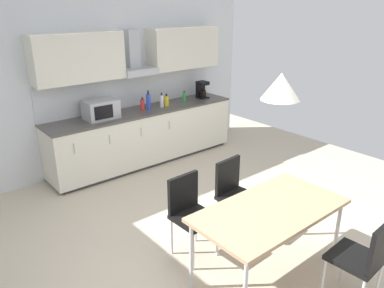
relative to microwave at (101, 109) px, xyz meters
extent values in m
cube|color=beige|center=(-0.18, -2.65, -1.04)|extent=(8.08, 8.93, 0.02)
cube|color=silver|center=(-0.18, 0.37, 0.25)|extent=(6.47, 0.10, 2.56)
cube|color=#333333|center=(0.74, 0.00, -1.01)|extent=(3.08, 0.59, 0.05)
cube|color=silver|center=(0.74, 0.00, -0.58)|extent=(3.21, 0.64, 0.81)
cube|color=#4C4742|center=(0.74, 0.00, -0.15)|extent=(3.23, 0.66, 0.03)
cube|color=silver|center=(-0.60, -0.33, -0.37)|extent=(0.01, 0.01, 0.14)
cube|color=silver|center=(-0.06, -0.33, -0.37)|extent=(0.01, 0.01, 0.14)
cube|color=silver|center=(0.47, -0.33, -0.37)|extent=(0.01, 0.01, 0.14)
cube|color=silver|center=(1.01, -0.33, -0.37)|extent=(0.01, 0.01, 0.14)
cube|color=silver|center=(0.74, 0.31, 0.12)|extent=(3.21, 0.02, 0.51)
cube|color=silver|center=(-0.20, 0.15, 0.75)|extent=(1.32, 0.34, 0.68)
cube|color=silver|center=(1.69, 0.15, 0.75)|extent=(1.32, 0.34, 0.68)
cube|color=#B7BABF|center=(0.74, 0.13, 0.46)|extent=(0.57, 0.40, 0.10)
cube|color=#B7BABF|center=(0.74, 0.24, 0.78)|extent=(0.20, 0.16, 0.63)
cube|color=#ADADB2|center=(0.00, 0.00, 0.00)|extent=(0.48, 0.34, 0.28)
cube|color=black|center=(-0.04, -0.17, 0.00)|extent=(0.29, 0.01, 0.20)
cube|color=black|center=(2.00, 0.00, -0.13)|extent=(0.18, 0.18, 0.02)
cylinder|color=black|center=(2.00, -0.01, -0.06)|extent=(0.12, 0.12, 0.12)
cube|color=black|center=(2.00, 0.06, 0.01)|extent=(0.16, 0.08, 0.30)
cube|color=black|center=(2.00, -0.01, 0.13)|extent=(0.18, 0.16, 0.06)
cylinder|color=blue|center=(0.82, -0.02, -0.01)|extent=(0.07, 0.07, 0.25)
cylinder|color=black|center=(0.82, -0.02, 0.14)|extent=(0.03, 0.03, 0.05)
cylinder|color=green|center=(1.59, 0.02, -0.06)|extent=(0.06, 0.06, 0.15)
cylinder|color=black|center=(1.59, 0.02, 0.03)|extent=(0.02, 0.02, 0.03)
cylinder|color=yellow|center=(1.18, -0.03, -0.06)|extent=(0.08, 0.08, 0.17)
cylinder|color=black|center=(1.18, -0.03, 0.04)|extent=(0.03, 0.03, 0.04)
cylinder|color=red|center=(0.73, 0.01, -0.06)|extent=(0.07, 0.07, 0.17)
cylinder|color=black|center=(0.73, 0.01, 0.05)|extent=(0.03, 0.03, 0.04)
cylinder|color=white|center=(1.07, -0.04, -0.04)|extent=(0.06, 0.06, 0.20)
cylinder|color=black|center=(1.07, -0.04, 0.08)|extent=(0.02, 0.02, 0.04)
cube|color=tan|center=(0.09, -3.14, -0.30)|extent=(1.46, 0.78, 0.04)
cylinder|color=silver|center=(0.76, -3.47, -0.68)|extent=(0.04, 0.04, 0.72)
cylinder|color=silver|center=(-0.58, -2.81, -0.68)|extent=(0.04, 0.04, 0.72)
cylinder|color=silver|center=(0.76, -2.81, -0.68)|extent=(0.04, 0.04, 0.72)
cube|color=black|center=(0.41, -2.45, -0.58)|extent=(0.43, 0.43, 0.04)
cube|color=black|center=(0.40, -2.27, -0.36)|extent=(0.38, 0.07, 0.40)
cylinder|color=silver|center=(0.60, -2.61, -0.82)|extent=(0.02, 0.02, 0.43)
cylinder|color=silver|center=(0.26, -2.64, -0.82)|extent=(0.02, 0.02, 0.43)
cylinder|color=silver|center=(0.57, -2.27, -0.82)|extent=(0.02, 0.02, 0.43)
cylinder|color=silver|center=(0.23, -2.30, -0.82)|extent=(0.02, 0.02, 0.43)
cube|color=black|center=(-0.24, -2.45, -0.58)|extent=(0.41, 0.41, 0.04)
cube|color=black|center=(-0.25, -2.27, -0.36)|extent=(0.38, 0.05, 0.40)
cylinder|color=silver|center=(-0.07, -2.62, -0.82)|extent=(0.02, 0.02, 0.43)
cylinder|color=silver|center=(-0.41, -2.63, -0.82)|extent=(0.02, 0.02, 0.43)
cylinder|color=silver|center=(-0.08, -2.28, -0.82)|extent=(0.02, 0.02, 0.43)
cylinder|color=silver|center=(-0.42, -2.29, -0.82)|extent=(0.02, 0.02, 0.43)
cube|color=black|center=(0.41, -3.83, -0.58)|extent=(0.42, 0.42, 0.04)
cube|color=black|center=(0.42, -4.01, -0.36)|extent=(0.38, 0.06, 0.40)
cylinder|color=silver|center=(0.24, -3.67, -0.82)|extent=(0.02, 0.02, 0.43)
cylinder|color=silver|center=(0.58, -3.65, -0.82)|extent=(0.02, 0.02, 0.43)
cylinder|color=silver|center=(0.59, -3.99, -0.82)|extent=(0.02, 0.02, 0.43)
cone|color=silver|center=(0.09, -3.14, 0.85)|extent=(0.32, 0.32, 0.22)
camera|label=1|loc=(-2.37, -4.99, 1.49)|focal=35.00mm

